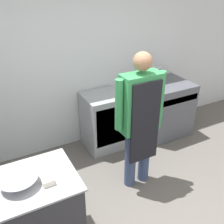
{
  "coord_description": "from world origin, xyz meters",
  "views": [
    {
      "loc": [
        -1.25,
        -1.31,
        2.45
      ],
      "look_at": [
        0.09,
        1.2,
        0.96
      ],
      "focal_mm": 42.0,
      "sensor_mm": 36.0,
      "label": 1
    }
  ],
  "objects_px": {
    "fridge_unit": "(104,121)",
    "person_cook": "(140,115)",
    "mixing_bowl": "(19,181)",
    "stock_pot": "(154,73)",
    "stove": "(164,108)",
    "plastic_tub": "(48,181)"
  },
  "relations": [
    {
      "from": "stock_pot",
      "to": "mixing_bowl",
      "type": "bearing_deg",
      "value": -150.48
    },
    {
      "from": "plastic_tub",
      "to": "stove",
      "type": "bearing_deg",
      "value": 29.4
    },
    {
      "from": "mixing_bowl",
      "to": "stock_pot",
      "type": "height_order",
      "value": "stock_pot"
    },
    {
      "from": "person_cook",
      "to": "stove",
      "type": "bearing_deg",
      "value": 38.46
    },
    {
      "from": "fridge_unit",
      "to": "person_cook",
      "type": "xyz_separation_m",
      "value": [
        -0.0,
        -0.97,
        0.56
      ]
    },
    {
      "from": "stove",
      "to": "person_cook",
      "type": "height_order",
      "value": "person_cook"
    },
    {
      "from": "person_cook",
      "to": "plastic_tub",
      "type": "relative_size",
      "value": 17.17
    },
    {
      "from": "fridge_unit",
      "to": "person_cook",
      "type": "height_order",
      "value": "person_cook"
    },
    {
      "from": "fridge_unit",
      "to": "stock_pot",
      "type": "relative_size",
      "value": 3.47
    },
    {
      "from": "stove",
      "to": "person_cook",
      "type": "xyz_separation_m",
      "value": [
        -1.09,
        -0.87,
        0.54
      ]
    },
    {
      "from": "fridge_unit",
      "to": "plastic_tub",
      "type": "relative_size",
      "value": 8.62
    },
    {
      "from": "plastic_tub",
      "to": "person_cook",
      "type": "bearing_deg",
      "value": 19.75
    },
    {
      "from": "stove",
      "to": "stock_pot",
      "type": "height_order",
      "value": "stock_pot"
    },
    {
      "from": "stove",
      "to": "fridge_unit",
      "type": "relative_size",
      "value": 1.06
    },
    {
      "from": "fridge_unit",
      "to": "mixing_bowl",
      "type": "distance_m",
      "value": 2.02
    },
    {
      "from": "fridge_unit",
      "to": "plastic_tub",
      "type": "distance_m",
      "value": 1.93
    },
    {
      "from": "person_cook",
      "to": "stock_pot",
      "type": "distance_m",
      "value": 1.35
    },
    {
      "from": "stove",
      "to": "fridge_unit",
      "type": "height_order",
      "value": "stove"
    },
    {
      "from": "person_cook",
      "to": "stock_pot",
      "type": "xyz_separation_m",
      "value": [
        0.92,
        0.99,
        0.06
      ]
    },
    {
      "from": "person_cook",
      "to": "plastic_tub",
      "type": "bearing_deg",
      "value": -160.25
    },
    {
      "from": "stove",
      "to": "plastic_tub",
      "type": "bearing_deg",
      "value": -150.6
    },
    {
      "from": "person_cook",
      "to": "plastic_tub",
      "type": "distance_m",
      "value": 1.31
    }
  ]
}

